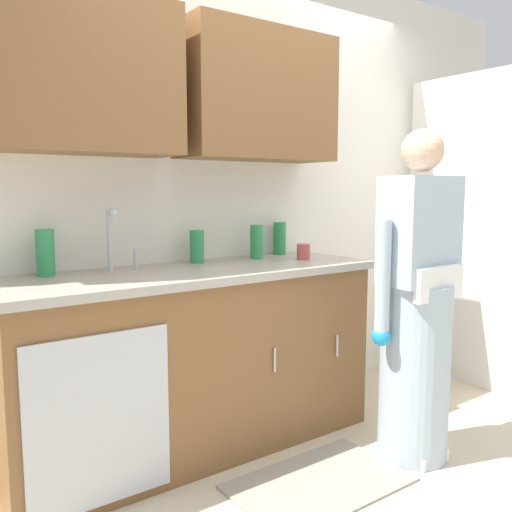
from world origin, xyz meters
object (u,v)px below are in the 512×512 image
(bottle_dish_liquid, at_px, (45,253))
(bottle_water_short, at_px, (197,247))
(bottle_soap, at_px, (280,238))
(sink, at_px, (130,278))
(bottle_cleaner_spray, at_px, (257,242))
(person_at_sink, at_px, (416,322))
(cup_by_sink, at_px, (303,252))

(bottle_dish_liquid, bearing_deg, bottle_water_short, -0.58)
(bottle_water_short, distance_m, bottle_soap, 0.61)
(bottle_dish_liquid, bearing_deg, sink, -29.94)
(bottle_cleaner_spray, height_order, bottle_dish_liquid, bottle_dish_liquid)
(sink, height_order, bottle_water_short, sink)
(bottle_soap, bearing_deg, person_at_sink, -83.49)
(cup_by_sink, bearing_deg, bottle_water_short, 157.66)
(person_at_sink, height_order, bottle_water_short, person_at_sink)
(sink, distance_m, cup_by_sink, 1.03)
(bottle_soap, bearing_deg, bottle_water_short, -175.77)
(sink, bearing_deg, bottle_cleaner_spray, 9.21)
(bottle_dish_liquid, bearing_deg, cup_by_sink, -10.02)
(person_at_sink, xyz_separation_m, bottle_cleaner_spray, (-0.35, 0.86, 0.35))
(cup_by_sink, bearing_deg, bottle_dish_liquid, 169.98)
(person_at_sink, relative_size, bottle_water_short, 9.12)
(bottle_dish_liquid, height_order, cup_by_sink, bottle_dish_liquid)
(person_at_sink, relative_size, cup_by_sink, 18.34)
(bottle_soap, relative_size, bottle_cleaner_spray, 1.01)
(bottle_cleaner_spray, bearing_deg, bottle_water_short, 172.80)
(bottle_water_short, bearing_deg, sink, -158.62)
(bottle_soap, height_order, bottle_cleaner_spray, bottle_soap)
(bottle_cleaner_spray, bearing_deg, cup_by_sink, -43.49)
(sink, relative_size, bottle_dish_liquid, 2.31)
(bottle_dish_liquid, bearing_deg, bottle_cleaner_spray, -2.69)
(person_at_sink, xyz_separation_m, bottle_soap, (-0.11, 0.95, 0.35))
(bottle_dish_liquid, bearing_deg, bottle_soap, 1.51)
(bottle_dish_liquid, bearing_deg, person_at_sink, -31.35)
(sink, relative_size, bottle_soap, 2.54)
(person_at_sink, bearing_deg, sink, 148.26)
(bottle_water_short, xyz_separation_m, bottle_soap, (0.60, 0.04, 0.01))
(sink, xyz_separation_m, bottle_soap, (1.07, 0.23, 0.11))
(bottle_water_short, distance_m, cup_by_sink, 0.61)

